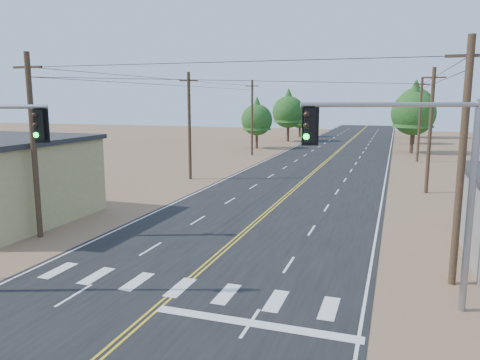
% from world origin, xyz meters
% --- Properties ---
extents(road, '(15.00, 200.00, 0.02)m').
position_xyz_m(road, '(0.00, 30.00, 0.01)').
color(road, black).
rests_on(road, ground).
extents(utility_pole_left_near, '(1.80, 0.30, 10.00)m').
position_xyz_m(utility_pole_left_near, '(-10.50, 12.00, 5.12)').
color(utility_pole_left_near, '#4C3826').
rests_on(utility_pole_left_near, ground).
extents(utility_pole_left_mid, '(1.80, 0.30, 10.00)m').
position_xyz_m(utility_pole_left_mid, '(-10.50, 32.00, 5.12)').
color(utility_pole_left_mid, '#4C3826').
rests_on(utility_pole_left_mid, ground).
extents(utility_pole_left_far, '(1.80, 0.30, 10.00)m').
position_xyz_m(utility_pole_left_far, '(-10.50, 52.00, 5.12)').
color(utility_pole_left_far, '#4C3826').
rests_on(utility_pole_left_far, ground).
extents(utility_pole_right_near, '(1.80, 0.30, 10.00)m').
position_xyz_m(utility_pole_right_near, '(10.50, 12.00, 5.12)').
color(utility_pole_right_near, '#4C3826').
rests_on(utility_pole_right_near, ground).
extents(utility_pole_right_mid, '(1.80, 0.30, 10.00)m').
position_xyz_m(utility_pole_right_mid, '(10.50, 32.00, 5.12)').
color(utility_pole_right_mid, '#4C3826').
rests_on(utility_pole_right_mid, ground).
extents(utility_pole_right_far, '(1.80, 0.30, 10.00)m').
position_xyz_m(utility_pole_right_far, '(10.50, 52.00, 5.12)').
color(utility_pole_right_far, '#4C3826').
rests_on(utility_pole_right_far, ground).
extents(signal_mast_right, '(5.79, 2.50, 7.59)m').
position_xyz_m(signal_mast_right, '(8.93, 8.75, 5.13)').
color(signal_mast_right, gray).
rests_on(signal_mast_right, ground).
extents(tree_left_near, '(4.74, 4.74, 7.90)m').
position_xyz_m(tree_left_near, '(-12.40, 60.66, 4.83)').
color(tree_left_near, '#3F2D1E').
rests_on(tree_left_near, ground).
extents(tree_left_mid, '(5.66, 5.66, 9.43)m').
position_xyz_m(tree_left_mid, '(-10.49, 73.89, 5.77)').
color(tree_left_mid, '#3F2D1E').
rests_on(tree_left_mid, ground).
extents(tree_left_far, '(4.03, 4.03, 6.71)m').
position_xyz_m(tree_left_far, '(-10.46, 84.38, 4.10)').
color(tree_left_far, '#3F2D1E').
rests_on(tree_left_far, ground).
extents(tree_right_near, '(6.03, 6.03, 10.05)m').
position_xyz_m(tree_right_near, '(10.03, 61.38, 6.15)').
color(tree_right_near, '#3F2D1E').
rests_on(tree_right_near, ground).
extents(tree_right_mid, '(4.11, 4.11, 6.84)m').
position_xyz_m(tree_right_mid, '(10.70, 76.05, 4.18)').
color(tree_right_mid, '#3F2D1E').
rests_on(tree_right_mid, ground).
extents(tree_right_far, '(6.78, 6.78, 11.31)m').
position_xyz_m(tree_right_far, '(11.07, 89.18, 6.92)').
color(tree_right_far, '#3F2D1E').
rests_on(tree_right_far, ground).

